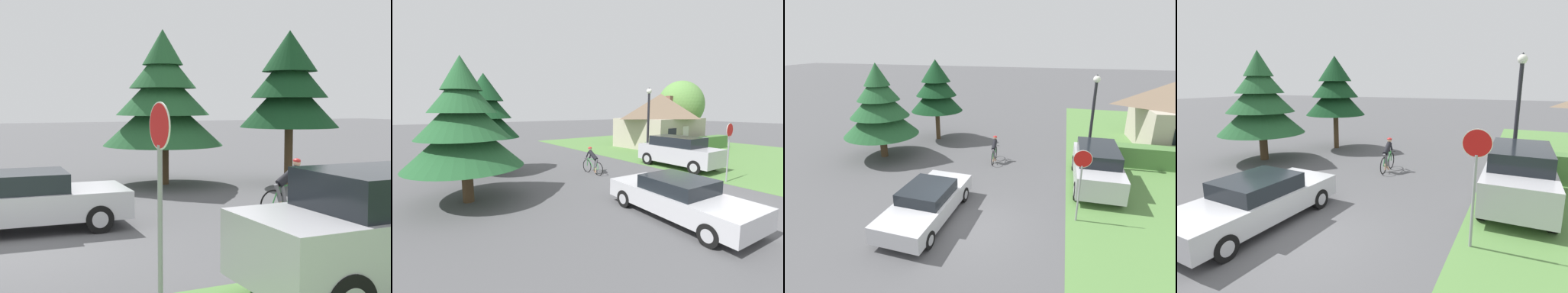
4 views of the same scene
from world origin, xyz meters
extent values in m
plane|color=#515154|center=(0.00, 0.00, 0.00)|extent=(140.00, 140.00, 0.00)
cube|color=#BCBCC1|center=(-1.58, 0.15, 0.57)|extent=(2.07, 4.81, 0.60)
cube|color=black|center=(-1.58, 0.20, 1.08)|extent=(1.72, 2.04, 0.42)
cylinder|color=black|center=(-2.34, 1.80, 0.30)|extent=(0.25, 0.61, 0.60)
cylinder|color=#ADADB2|center=(-2.34, 1.80, 0.30)|extent=(0.25, 0.36, 0.35)
cylinder|color=black|center=(-0.67, 1.72, 0.30)|extent=(0.25, 0.61, 0.60)
cylinder|color=#ADADB2|center=(-0.67, 1.72, 0.30)|extent=(0.25, 0.36, 0.35)
cylinder|color=black|center=(-2.49, -1.41, 0.30)|extent=(0.25, 0.61, 0.60)
cylinder|color=#ADADB2|center=(-2.49, -1.41, 0.30)|extent=(0.25, 0.36, 0.35)
cylinder|color=black|center=(-0.83, -1.49, 0.30)|extent=(0.25, 0.61, 0.60)
cylinder|color=#ADADB2|center=(-0.83, -1.49, 0.30)|extent=(0.25, 0.36, 0.35)
torus|color=black|center=(-0.39, 5.89, 0.34)|extent=(0.07, 0.72, 0.72)
torus|color=black|center=(-0.43, 6.85, 0.34)|extent=(0.07, 0.72, 0.72)
cylinder|color=#338C3F|center=(-0.40, 6.13, 0.49)|extent=(0.04, 0.17, 0.55)
cylinder|color=#338C3F|center=(-0.42, 6.49, 0.51)|extent=(0.07, 0.61, 0.60)
cylinder|color=#338C3F|center=(-0.41, 6.42, 0.78)|extent=(0.07, 0.72, 0.07)
cylinder|color=#338C3F|center=(-0.39, 6.04, 0.28)|extent=(0.05, 0.32, 0.15)
cylinder|color=#338C3F|center=(-0.39, 5.98, 0.55)|extent=(0.04, 0.20, 0.43)
cylinder|color=#338C3F|center=(-0.43, 6.82, 0.57)|extent=(0.04, 0.11, 0.46)
cylinder|color=black|center=(-0.43, 6.78, 0.79)|extent=(0.44, 0.05, 0.02)
ellipsoid|color=black|center=(-0.40, 6.06, 0.78)|extent=(0.09, 0.20, 0.05)
cylinder|color=slate|center=(-0.40, 6.05, 0.61)|extent=(0.12, 0.24, 0.45)
cylinder|color=slate|center=(-0.40, 6.21, 0.53)|extent=(0.12, 0.25, 0.60)
cylinder|color=tan|center=(-0.40, 6.12, 0.25)|extent=(0.08, 0.08, 0.30)
cylinder|color=tan|center=(-0.35, 6.28, 0.16)|extent=(0.17, 0.08, 0.21)
cylinder|color=black|center=(-0.41, 6.33, 1.00)|extent=(0.25, 0.67, 0.54)
cylinder|color=black|center=(-0.43, 6.55, 0.97)|extent=(0.08, 0.24, 0.35)
cylinder|color=black|center=(-0.43, 6.83, 0.97)|extent=(0.08, 0.24, 0.35)
sphere|color=tan|center=(-0.42, 6.60, 1.31)|extent=(0.19, 0.19, 0.19)
ellipsoid|color=red|center=(-0.42, 6.60, 1.36)|extent=(0.22, 0.18, 0.12)
cube|color=#B7B7BC|center=(4.73, 4.72, 0.80)|extent=(1.95, 4.74, 0.95)
cube|color=black|center=(4.73, 4.86, 1.55)|extent=(1.71, 2.89, 0.56)
cylinder|color=black|center=(3.85, 6.32, 0.38)|extent=(0.24, 0.76, 0.76)
cylinder|color=#ADADB2|center=(3.85, 6.32, 0.38)|extent=(0.25, 0.44, 0.44)
cylinder|color=black|center=(5.59, 6.33, 0.38)|extent=(0.24, 0.76, 0.76)
cylinder|color=#ADADB2|center=(5.59, 6.33, 0.38)|extent=(0.25, 0.44, 0.44)
cylinder|color=black|center=(3.87, 3.10, 0.38)|extent=(0.24, 0.76, 0.76)
cylinder|color=#ADADB2|center=(3.87, 3.10, 0.38)|extent=(0.25, 0.44, 0.44)
cylinder|color=black|center=(5.60, 3.11, 0.38)|extent=(0.24, 0.76, 0.76)
cylinder|color=#ADADB2|center=(5.60, 3.11, 0.38)|extent=(0.25, 0.44, 0.44)
cylinder|color=gray|center=(3.82, 1.41, 1.10)|extent=(0.07, 0.07, 2.21)
cylinder|color=red|center=(3.82, 1.41, 2.47)|extent=(0.61, 0.06, 0.61)
cylinder|color=silver|center=(3.82, 1.41, 2.47)|extent=(0.64, 0.06, 0.64)
cylinder|color=black|center=(4.50, 6.98, 2.21)|extent=(0.15, 0.15, 4.43)
sphere|color=white|center=(4.50, 6.98, 4.58)|extent=(0.34, 0.34, 0.34)
cone|color=black|center=(4.50, 6.98, 4.75)|extent=(0.21, 0.21, 0.14)
cylinder|color=#4C3823|center=(-6.74, 5.52, 0.67)|extent=(0.39, 0.39, 1.34)
cone|color=#23562D|center=(-6.74, 5.52, 2.28)|extent=(4.09, 4.09, 1.88)
cone|color=#23562D|center=(-6.74, 5.52, 3.20)|extent=(3.19, 3.19, 1.65)
cone|color=#23562D|center=(-6.74, 5.52, 4.00)|extent=(2.29, 2.29, 1.43)
cone|color=#23562D|center=(-6.74, 5.52, 4.67)|extent=(1.39, 1.39, 1.20)
cylinder|color=#4C3823|center=(-5.02, 9.48, 0.98)|extent=(0.29, 0.29, 1.96)
cone|color=#143D1E|center=(-5.02, 9.48, 2.87)|extent=(3.37, 3.37, 1.84)
cone|color=#143D1E|center=(-5.02, 9.48, 3.77)|extent=(2.63, 2.63, 1.62)
cone|color=#143D1E|center=(-5.02, 9.48, 4.55)|extent=(1.89, 1.89, 1.39)
camera|label=1|loc=(10.61, -1.16, 2.76)|focal=50.00mm
camera|label=2|loc=(-8.48, -4.67, 3.38)|focal=24.00mm
camera|label=3|loc=(2.95, -9.02, 6.35)|focal=28.00mm
camera|label=4|loc=(4.62, -5.43, 3.75)|focal=28.00mm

